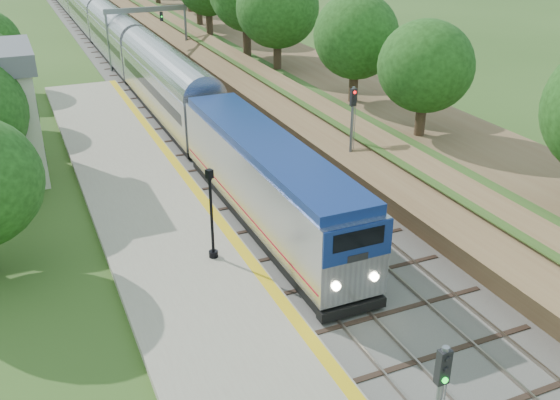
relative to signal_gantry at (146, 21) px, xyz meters
name	(u,v)px	position (x,y,z in m)	size (l,w,h in m)	color
trackbed	(136,59)	(-0.47, 5.01, -4.75)	(9.50, 170.00, 0.28)	#4C4944
platform	(178,255)	(-7.67, -38.99, -4.63)	(6.40, 68.00, 0.38)	gray
yellow_stripe	(234,240)	(-4.82, -38.99, -4.43)	(0.55, 68.00, 0.01)	gold
embankment	(207,36)	(7.88, 5.01, -2.87)	(10.64, 170.00, 11.70)	brown
signal_gantry	(146,21)	(0.00, 0.00, 0.00)	(8.40, 0.38, 6.20)	slate
trees_behind_platform	(24,156)	(-13.64, -34.32, -0.29)	(7.82, 53.32, 7.21)	#332316
train	(102,27)	(-2.47, 13.81, -2.51)	(3.07, 123.20, 4.52)	black
lamppost_far	(212,219)	(-6.27, -40.16, -2.47)	(0.44, 0.44, 4.42)	black
signal_farside	(352,128)	(3.73, -35.29, -0.95)	(0.34, 0.27, 6.13)	slate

